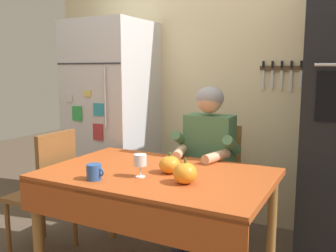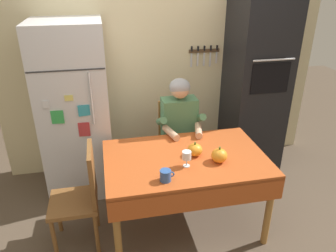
{
  "view_description": "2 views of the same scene",
  "coord_description": "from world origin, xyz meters",
  "px_view_note": "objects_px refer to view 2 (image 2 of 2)",
  "views": [
    {
      "loc": [
        1.08,
        -1.83,
        1.37
      ],
      "look_at": [
        0.02,
        0.2,
        1.02
      ],
      "focal_mm": 39.13,
      "sensor_mm": 36.0,
      "label": 1
    },
    {
      "loc": [
        -0.65,
        -2.24,
        2.19
      ],
      "look_at": [
        -0.12,
        0.28,
        0.97
      ],
      "focal_mm": 34.64,
      "sensor_mm": 36.0,
      "label": 2
    }
  ],
  "objects_px": {
    "dining_table": "(186,166)",
    "wall_oven": "(256,83)",
    "chair_behind_person": "(176,139)",
    "wine_glass": "(187,156)",
    "refrigerator": "(75,111)",
    "chair_left_side": "(82,194)",
    "seated_person": "(181,128)",
    "pumpkin_large": "(219,156)",
    "pumpkin_medium": "(195,150)",
    "coffee_mug": "(166,175)"
  },
  "relations": [
    {
      "from": "dining_table",
      "to": "wall_oven",
      "type": "bearing_deg",
      "value": 41.31
    },
    {
      "from": "chair_behind_person",
      "to": "wine_glass",
      "type": "distance_m",
      "value": 0.98
    },
    {
      "from": "refrigerator",
      "to": "chair_left_side",
      "type": "xyz_separation_m",
      "value": [
        0.05,
        -0.89,
        -0.39
      ]
    },
    {
      "from": "wall_oven",
      "to": "refrigerator",
      "type": "bearing_deg",
      "value": -178.86
    },
    {
      "from": "dining_table",
      "to": "seated_person",
      "type": "bearing_deg",
      "value": 80.64
    },
    {
      "from": "seated_person",
      "to": "chair_left_side",
      "type": "height_order",
      "value": "seated_person"
    },
    {
      "from": "pumpkin_large",
      "to": "seated_person",
      "type": "bearing_deg",
      "value": 102.27
    },
    {
      "from": "wall_oven",
      "to": "chair_behind_person",
      "type": "xyz_separation_m",
      "value": [
        -0.95,
        -0.13,
        -0.54
      ]
    },
    {
      "from": "pumpkin_medium",
      "to": "wine_glass",
      "type": "bearing_deg",
      "value": -126.7
    },
    {
      "from": "refrigerator",
      "to": "seated_person",
      "type": "relative_size",
      "value": 1.45
    },
    {
      "from": "wine_glass",
      "to": "pumpkin_medium",
      "type": "height_order",
      "value": "wine_glass"
    },
    {
      "from": "coffee_mug",
      "to": "chair_left_side",
      "type": "bearing_deg",
      "value": 157.1
    },
    {
      "from": "wall_oven",
      "to": "wine_glass",
      "type": "bearing_deg",
      "value": -135.89
    },
    {
      "from": "wall_oven",
      "to": "wine_glass",
      "type": "relative_size",
      "value": 15.22
    },
    {
      "from": "chair_left_side",
      "to": "dining_table",
      "type": "bearing_deg",
      "value": 0.73
    },
    {
      "from": "dining_table",
      "to": "coffee_mug",
      "type": "distance_m",
      "value": 0.4
    },
    {
      "from": "coffee_mug",
      "to": "pumpkin_medium",
      "type": "bearing_deg",
      "value": 44.74
    },
    {
      "from": "seated_person",
      "to": "pumpkin_large",
      "type": "height_order",
      "value": "seated_person"
    },
    {
      "from": "seated_person",
      "to": "pumpkin_large",
      "type": "xyz_separation_m",
      "value": [
        0.16,
        -0.72,
        0.06
      ]
    },
    {
      "from": "pumpkin_large",
      "to": "refrigerator",
      "type": "bearing_deg",
      "value": 140.39
    },
    {
      "from": "chair_behind_person",
      "to": "pumpkin_medium",
      "type": "bearing_deg",
      "value": -91.06
    },
    {
      "from": "seated_person",
      "to": "wine_glass",
      "type": "distance_m",
      "value": 0.75
    },
    {
      "from": "wine_glass",
      "to": "coffee_mug",
      "type": "bearing_deg",
      "value": -141.47
    },
    {
      "from": "chair_left_side",
      "to": "wine_glass",
      "type": "bearing_deg",
      "value": -7.41
    },
    {
      "from": "refrigerator",
      "to": "chair_behind_person",
      "type": "relative_size",
      "value": 1.94
    },
    {
      "from": "wine_glass",
      "to": "pumpkin_large",
      "type": "bearing_deg",
      "value": 2.03
    },
    {
      "from": "dining_table",
      "to": "wine_glass",
      "type": "relative_size",
      "value": 10.14
    },
    {
      "from": "pumpkin_medium",
      "to": "coffee_mug",
      "type": "bearing_deg",
      "value": -135.26
    },
    {
      "from": "pumpkin_medium",
      "to": "wall_oven",
      "type": "bearing_deg",
      "value": 42.76
    },
    {
      "from": "wine_glass",
      "to": "pumpkin_medium",
      "type": "relative_size",
      "value": 1.05
    },
    {
      "from": "dining_table",
      "to": "pumpkin_medium",
      "type": "xyz_separation_m",
      "value": [
        0.09,
        0.03,
        0.14
      ]
    },
    {
      "from": "seated_person",
      "to": "wine_glass",
      "type": "relative_size",
      "value": 9.02
    },
    {
      "from": "wall_oven",
      "to": "coffee_mug",
      "type": "relative_size",
      "value": 18.27
    },
    {
      "from": "pumpkin_large",
      "to": "pumpkin_medium",
      "type": "relative_size",
      "value": 1.08
    },
    {
      "from": "coffee_mug",
      "to": "pumpkin_medium",
      "type": "xyz_separation_m",
      "value": [
        0.32,
        0.32,
        0.01
      ]
    },
    {
      "from": "seated_person",
      "to": "pumpkin_medium",
      "type": "xyz_separation_m",
      "value": [
        -0.01,
        -0.57,
        0.06
      ]
    },
    {
      "from": "chair_behind_person",
      "to": "coffee_mug",
      "type": "relative_size",
      "value": 8.09
    },
    {
      "from": "dining_table",
      "to": "chair_behind_person",
      "type": "bearing_deg",
      "value": 82.84
    },
    {
      "from": "chair_behind_person",
      "to": "pumpkin_large",
      "type": "distance_m",
      "value": 0.96
    },
    {
      "from": "dining_table",
      "to": "seated_person",
      "type": "height_order",
      "value": "seated_person"
    },
    {
      "from": "chair_behind_person",
      "to": "pumpkin_large",
      "type": "height_order",
      "value": "chair_behind_person"
    },
    {
      "from": "refrigerator",
      "to": "pumpkin_large",
      "type": "bearing_deg",
      "value": -39.61
    },
    {
      "from": "coffee_mug",
      "to": "refrigerator",
      "type": "bearing_deg",
      "value": 121.19
    },
    {
      "from": "chair_behind_person",
      "to": "seated_person",
      "type": "distance_m",
      "value": 0.29
    },
    {
      "from": "chair_behind_person",
      "to": "pumpkin_large",
      "type": "relative_size",
      "value": 6.56
    },
    {
      "from": "refrigerator",
      "to": "dining_table",
      "type": "relative_size",
      "value": 1.29
    },
    {
      "from": "refrigerator",
      "to": "coffee_mug",
      "type": "distance_m",
      "value": 1.38
    },
    {
      "from": "pumpkin_large",
      "to": "coffee_mug",
      "type": "bearing_deg",
      "value": -160.39
    },
    {
      "from": "chair_left_side",
      "to": "coffee_mug",
      "type": "distance_m",
      "value": 0.77
    },
    {
      "from": "chair_behind_person",
      "to": "pumpkin_large",
      "type": "bearing_deg",
      "value": -80.23
    }
  ]
}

